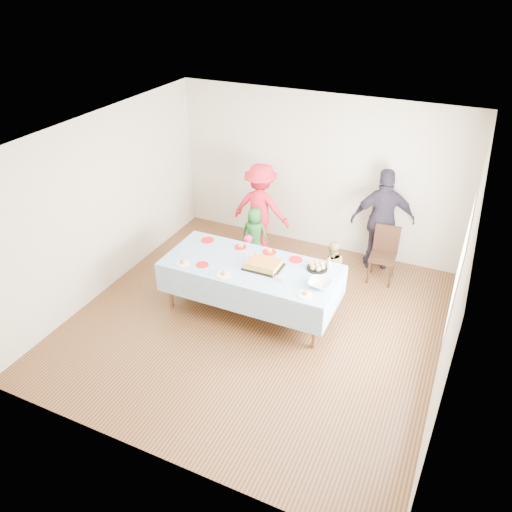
# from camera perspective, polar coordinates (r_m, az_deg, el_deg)

# --- Properties ---
(ground) EXTENTS (5.00, 5.00, 0.00)m
(ground) POSITION_cam_1_polar(r_m,az_deg,el_deg) (7.25, 0.04, -7.42)
(ground) COLOR #442613
(ground) RESTS_ON ground
(room_walls) EXTENTS (5.04, 5.04, 2.72)m
(room_walls) POSITION_cam_1_polar(r_m,az_deg,el_deg) (6.28, 0.51, 5.19)
(room_walls) COLOR beige
(room_walls) RESTS_ON ground
(party_table) EXTENTS (2.50, 1.10, 0.78)m
(party_table) POSITION_cam_1_polar(r_m,az_deg,el_deg) (7.06, -0.58, -1.40)
(party_table) COLOR brown
(party_table) RESTS_ON ground
(birthday_cake) EXTENTS (0.52, 0.40, 0.09)m
(birthday_cake) POSITION_cam_1_polar(r_m,az_deg,el_deg) (6.95, 0.86, -1.00)
(birthday_cake) COLOR black
(birthday_cake) RESTS_ON party_table
(rolls_tray) EXTENTS (0.30, 0.30, 0.09)m
(rolls_tray) POSITION_cam_1_polar(r_m,az_deg,el_deg) (6.97, 7.00, -1.21)
(rolls_tray) COLOR black
(rolls_tray) RESTS_ON party_table
(punch_bowl) EXTENTS (0.31, 0.31, 0.08)m
(punch_bowl) POSITION_cam_1_polar(r_m,az_deg,el_deg) (6.62, 7.32, -3.15)
(punch_bowl) COLOR silver
(punch_bowl) RESTS_ON party_table
(party_hat) EXTENTS (0.09, 0.09, 0.15)m
(party_hat) POSITION_cam_1_polar(r_m,az_deg,el_deg) (7.06, 8.36, -0.48)
(party_hat) COLOR white
(party_hat) RESTS_ON party_table
(fork_pile) EXTENTS (0.24, 0.18, 0.07)m
(fork_pile) POSITION_cam_1_polar(r_m,az_deg,el_deg) (6.69, 2.83, -2.54)
(fork_pile) COLOR white
(fork_pile) RESTS_ON party_table
(plate_red_far_a) EXTENTS (0.20, 0.20, 0.01)m
(plate_red_far_a) POSITION_cam_1_polar(r_m,az_deg,el_deg) (7.66, -5.56, 1.81)
(plate_red_far_a) COLOR red
(plate_red_far_a) RESTS_ON party_table
(plate_red_far_b) EXTENTS (0.18, 0.18, 0.01)m
(plate_red_far_b) POSITION_cam_1_polar(r_m,az_deg,el_deg) (7.45, -1.78, 1.03)
(plate_red_far_b) COLOR red
(plate_red_far_b) RESTS_ON party_table
(plate_red_far_c) EXTENTS (0.20, 0.20, 0.01)m
(plate_red_far_c) POSITION_cam_1_polar(r_m,az_deg,el_deg) (7.32, 1.54, 0.45)
(plate_red_far_c) COLOR red
(plate_red_far_c) RESTS_ON party_table
(plate_red_far_d) EXTENTS (0.20, 0.20, 0.01)m
(plate_red_far_d) POSITION_cam_1_polar(r_m,az_deg,el_deg) (7.16, 4.58, -0.41)
(plate_red_far_d) COLOR red
(plate_red_far_d) RESTS_ON party_table
(plate_red_near) EXTENTS (0.18, 0.18, 0.01)m
(plate_red_near) POSITION_cam_1_polar(r_m,az_deg,el_deg) (7.06, -6.14, -1.00)
(plate_red_near) COLOR red
(plate_red_near) RESTS_ON party_table
(plate_white_left) EXTENTS (0.20, 0.20, 0.01)m
(plate_white_left) POSITION_cam_1_polar(r_m,az_deg,el_deg) (7.13, -8.36, -0.82)
(plate_white_left) COLOR white
(plate_white_left) RESTS_ON party_table
(plate_white_mid) EXTENTS (0.21, 0.21, 0.01)m
(plate_white_mid) POSITION_cam_1_polar(r_m,az_deg,el_deg) (6.81, -3.74, -2.17)
(plate_white_mid) COLOR white
(plate_white_mid) RESTS_ON party_table
(plate_white_right) EXTENTS (0.20, 0.20, 0.01)m
(plate_white_right) POSITION_cam_1_polar(r_m,az_deg,el_deg) (6.45, 5.62, -4.41)
(plate_white_right) COLOR white
(plate_white_right) RESTS_ON party_table
(dining_chair) EXTENTS (0.41, 0.41, 0.91)m
(dining_chair) POSITION_cam_1_polar(r_m,az_deg,el_deg) (8.16, 14.46, 0.61)
(dining_chair) COLOR black
(dining_chair) RESTS_ON ground
(toddler_left) EXTENTS (0.34, 0.26, 0.84)m
(toddler_left) POSITION_cam_1_polar(r_m,az_deg,el_deg) (7.87, -0.89, -0.24)
(toddler_left) COLOR #D91B52
(toddler_left) RESTS_ON ground
(toddler_mid) EXTENTS (0.50, 0.36, 0.96)m
(toddler_mid) POSITION_cam_1_polar(r_m,az_deg,el_deg) (8.42, -0.18, 2.48)
(toddler_mid) COLOR #246C2A
(toddler_mid) RESTS_ON ground
(toddler_right) EXTENTS (0.49, 0.43, 0.86)m
(toddler_right) POSITION_cam_1_polar(r_m,az_deg,el_deg) (7.73, 8.58, -1.21)
(toddler_right) COLOR tan
(toddler_right) RESTS_ON ground
(adult_left) EXTENTS (1.02, 0.59, 1.58)m
(adult_left) POSITION_cam_1_polar(r_m,az_deg,el_deg) (8.62, 0.55, 5.51)
(adult_left) COLOR red
(adult_left) RESTS_ON ground
(adult_right) EXTENTS (1.10, 0.74, 1.73)m
(adult_right) POSITION_cam_1_polar(r_m,az_deg,el_deg) (8.29, 14.27, 3.99)
(adult_right) COLOR #2A2331
(adult_right) RESTS_ON ground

